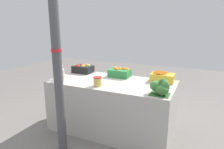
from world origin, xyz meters
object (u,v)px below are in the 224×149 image
carrot_crate (162,77)px  pickle_jar (98,81)px  orange_crate (120,72)px  broccoli_pile (161,87)px  juice_bottle_cloudy (62,73)px  support_pole (57,60)px  juice_bottle_amber (56,71)px  apple_crate (83,68)px

carrot_crate → pickle_jar: 0.92m
orange_crate → pickle_jar: 0.57m
broccoli_pile → juice_bottle_cloudy: bearing=179.0°
support_pole → juice_bottle_cloudy: support_pole is taller
support_pole → juice_bottle_amber: (-0.45, 0.50, -0.27)m
apple_crate → broccoli_pile: broccoli_pile is taller
pickle_jar → juice_bottle_cloudy: bearing=177.0°
carrot_crate → broccoli_pile: size_ratio=1.37×
carrot_crate → juice_bottle_cloudy: juice_bottle_cloudy is taller
support_pole → pickle_jar: size_ratio=18.57×
juice_bottle_cloudy → pickle_jar: 0.60m
support_pole → orange_crate: 1.13m
support_pole → carrot_crate: 1.46m
apple_crate → juice_bottle_amber: size_ratio=1.08×
juice_bottle_cloudy → orange_crate: bearing=38.2°
carrot_crate → broccoli_pile: bearing=-81.1°
carrot_crate → broccoli_pile: 0.56m
carrot_crate → pickle_jar: (-0.73, -0.56, -0.00)m
support_pole → pickle_jar: 0.63m
juice_bottle_amber → juice_bottle_cloudy: (0.11, 0.00, -0.02)m
support_pole → broccoli_pile: bearing=23.8°
carrot_crate → juice_bottle_cloudy: size_ratio=1.29×
carrot_crate → juice_bottle_amber: bearing=-159.8°
support_pole → broccoli_pile: (1.07, 0.47, -0.31)m
broccoli_pile → orange_crate: bearing=142.8°
juice_bottle_cloudy → broccoli_pile: bearing=-1.0°
orange_crate → pickle_jar: bearing=-98.5°
apple_crate → juice_bottle_amber: bearing=-103.0°
pickle_jar → orange_crate: bearing=81.5°
orange_crate → broccoli_pile: broccoli_pile is taller
apple_crate → juice_bottle_amber: 0.54m
support_pole → pickle_jar: (0.25, 0.47, -0.34)m
broccoli_pile → support_pole: bearing=-156.2°
orange_crate → juice_bottle_cloudy: bearing=-141.8°
broccoli_pile → juice_bottle_cloudy: (-1.41, 0.02, 0.01)m
orange_crate → carrot_crate: size_ratio=1.00×
apple_crate → carrot_crate: bearing=0.1°
juice_bottle_amber → carrot_crate: bearing=20.2°
orange_crate → pickle_jar: (-0.08, -0.56, -0.01)m
apple_crate → orange_crate: bearing=0.6°
apple_crate → broccoli_pile: size_ratio=1.37×
juice_bottle_cloudy → pickle_jar: size_ratio=2.01×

